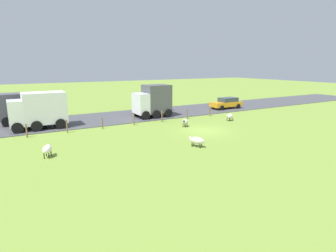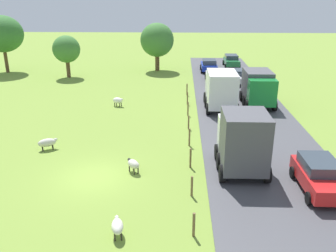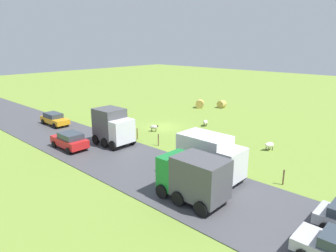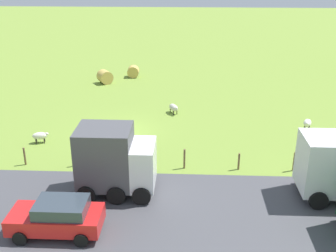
# 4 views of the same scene
# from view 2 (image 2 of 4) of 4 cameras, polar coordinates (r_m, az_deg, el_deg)

# --- Properties ---
(ground_plane) EXTENTS (160.00, 160.00, 0.00)m
(ground_plane) POSITION_cam_2_polar(r_m,az_deg,el_deg) (20.86, -11.61, -7.98)
(ground_plane) COLOR olive
(road_strip) EXTENTS (8.00, 80.00, 0.06)m
(road_strip) POSITION_cam_2_polar(r_m,az_deg,el_deg) (21.01, 17.12, -8.21)
(road_strip) COLOR #47474C
(road_strip) RESTS_ON ground_plane
(sheep_0) EXTENTS (1.12, 0.85, 0.83)m
(sheep_0) POSITION_cam_2_polar(r_m,az_deg,el_deg) (33.19, -7.96, 4.04)
(sheep_0) COLOR white
(sheep_0) RESTS_ON ground_plane
(sheep_1) EXTENTS (1.30, 1.02, 0.77)m
(sheep_1) POSITION_cam_2_polar(r_m,az_deg,el_deg) (25.00, -18.62, -2.51)
(sheep_1) COLOR beige
(sheep_1) RESTS_ON ground_plane
(sheep_2) EXTENTS (0.97, 1.01, 0.78)m
(sheep_2) POSITION_cam_2_polar(r_m,az_deg,el_deg) (20.83, -5.52, -6.04)
(sheep_2) COLOR beige
(sheep_2) RESTS_ON ground_plane
(sheep_3) EXTENTS (0.69, 1.14, 0.76)m
(sheep_3) POSITION_cam_2_polar(r_m,az_deg,el_deg) (15.87, -8.04, -15.48)
(sheep_3) COLOR silver
(sheep_3) RESTS_ON ground_plane
(tree_0) EXTENTS (3.28, 3.28, 5.05)m
(tree_0) POSITION_cam_2_polar(r_m,az_deg,el_deg) (45.93, -15.83, 11.62)
(tree_0) COLOR brown
(tree_0) RESTS_ON ground_plane
(tree_1) EXTENTS (4.36, 4.36, 6.21)m
(tree_1) POSITION_cam_2_polar(r_m,az_deg,el_deg) (48.17, -1.75, 13.47)
(tree_1) COLOR brown
(tree_1) RESTS_ON ground_plane
(tree_2) EXTENTS (5.24, 5.24, 7.22)m
(tree_2) POSITION_cam_2_polar(r_m,az_deg,el_deg) (51.47, -24.85, 13.12)
(tree_2) COLOR brown
(tree_2) RESTS_ON ground_plane
(fence_post_0) EXTENTS (0.12, 0.12, 1.13)m
(fence_post_0) POSITION_cam_2_polar(r_m,az_deg,el_deg) (15.75, 4.11, -15.37)
(fence_post_0) COLOR brown
(fence_post_0) RESTS_ON ground_plane
(fence_post_1) EXTENTS (0.12, 0.12, 1.11)m
(fence_post_1) POSITION_cam_2_polar(r_m,az_deg,el_deg) (18.48, 3.80, -9.54)
(fence_post_1) COLOR brown
(fence_post_1) RESTS_ON ground_plane
(fence_post_2) EXTENTS (0.12, 0.12, 1.21)m
(fence_post_2) POSITION_cam_2_polar(r_m,az_deg,el_deg) (21.32, 3.59, -5.11)
(fence_post_2) COLOR brown
(fence_post_2) RESTS_ON ground_plane
(fence_post_3) EXTENTS (0.12, 0.12, 1.25)m
(fence_post_3) POSITION_cam_2_polar(r_m,az_deg,el_deg) (24.27, 3.42, -1.79)
(fence_post_3) COLOR brown
(fence_post_3) RESTS_ON ground_plane
(fence_post_4) EXTENTS (0.12, 0.12, 1.05)m
(fence_post_4) POSITION_cam_2_polar(r_m,az_deg,el_deg) (27.32, 3.29, 0.57)
(fence_post_4) COLOR brown
(fence_post_4) RESTS_ON ground_plane
(fence_post_5) EXTENTS (0.12, 0.12, 1.19)m
(fence_post_5) POSITION_cam_2_polar(r_m,az_deg,el_deg) (30.36, 3.19, 2.75)
(fence_post_5) COLOR brown
(fence_post_5) RESTS_ON ground_plane
(fence_post_6) EXTENTS (0.12, 0.12, 1.17)m
(fence_post_6) POSITION_cam_2_polar(r_m,az_deg,el_deg) (33.46, 3.10, 4.40)
(fence_post_6) COLOR brown
(fence_post_6) RESTS_ON ground_plane
(fence_post_7) EXTENTS (0.12, 0.12, 1.20)m
(fence_post_7) POSITION_cam_2_polar(r_m,az_deg,el_deg) (36.57, 3.03, 5.81)
(fence_post_7) COLOR brown
(fence_post_7) RESTS_ON ground_plane
(truck_0) EXTENTS (2.67, 4.52, 3.11)m
(truck_0) POSITION_cam_2_polar(r_m,az_deg,el_deg) (33.71, 14.11, 5.97)
(truck_0) COLOR #197F33
(truck_0) RESTS_ON road_strip
(truck_1) EXTENTS (2.73, 4.01, 3.66)m
(truck_1) POSITION_cam_2_polar(r_m,az_deg,el_deg) (20.68, 11.76, -2.29)
(truck_1) COLOR white
(truck_1) RESTS_ON road_strip
(truck_2) EXTENTS (2.72, 4.93, 3.40)m
(truck_2) POSITION_cam_2_polar(r_m,az_deg,el_deg) (32.01, 8.41, 5.86)
(truck_2) COLOR white
(truck_2) RESTS_ON road_strip
(car_0) EXTENTS (2.12, 4.17, 1.63)m
(car_0) POSITION_cam_2_polar(r_m,az_deg,el_deg) (20.33, 22.95, -7.19)
(car_0) COLOR red
(car_0) RESTS_ON road_strip
(car_1) EXTENTS (2.18, 4.48, 1.49)m
(car_1) POSITION_cam_2_polar(r_m,az_deg,el_deg) (42.06, 7.53, 7.92)
(car_1) COLOR #B7B7BC
(car_1) RESTS_ON road_strip
(car_3) EXTENTS (2.19, 3.89, 1.58)m
(car_3) POSITION_cam_2_polar(r_m,az_deg,el_deg) (48.15, 6.50, 9.58)
(car_3) COLOR #1933B2
(car_3) RESTS_ON road_strip
(car_6) EXTENTS (2.12, 4.24, 1.60)m
(car_6) POSITION_cam_2_polar(r_m,az_deg,el_deg) (51.97, 10.03, 10.20)
(car_6) COLOR #237238
(car_6) RESTS_ON road_strip
(car_7) EXTENTS (2.15, 3.90, 1.50)m
(car_7) POSITION_cam_2_polar(r_m,az_deg,el_deg) (42.33, 11.80, 7.75)
(car_7) COLOR #B7B7BC
(car_7) RESTS_ON road_strip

